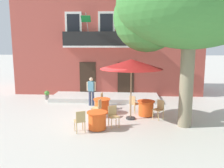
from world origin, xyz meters
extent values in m
plane|color=beige|center=(0.00, 0.00, 0.00)|extent=(120.00, 120.00, 0.00)
cube|color=#B24C42|center=(-0.15, 7.00, 3.75)|extent=(13.00, 4.00, 7.50)
cube|color=#332319|center=(-1.45, 4.97, 1.15)|extent=(1.10, 0.08, 2.30)
cube|color=#332319|center=(1.15, 4.97, 1.15)|extent=(1.10, 0.08, 2.30)
cube|color=silver|center=(-2.35, 4.96, 4.65)|extent=(1.10, 0.08, 1.90)
cube|color=black|center=(-2.35, 4.93, 4.65)|extent=(0.84, 0.04, 1.60)
cube|color=silver|center=(-0.15, 4.96, 4.65)|extent=(1.10, 0.08, 1.90)
cube|color=black|center=(-0.15, 4.93, 4.65)|extent=(0.84, 0.04, 1.60)
cube|color=silver|center=(2.05, 4.96, 4.65)|extent=(1.10, 0.08, 1.90)
cube|color=black|center=(2.05, 4.93, 4.65)|extent=(0.84, 0.04, 1.60)
cube|color=silver|center=(-0.15, 4.67, 3.34)|extent=(5.60, 0.65, 0.12)
cube|color=black|center=(-0.15, 4.38, 3.85)|extent=(5.60, 0.06, 0.90)
cylinder|color=#B2B2B7|center=(-1.35, 4.50, 4.75)|extent=(0.04, 0.95, 1.33)
cube|color=#146B2D|center=(-1.35, 4.05, 5.05)|extent=(0.60, 0.29, 0.38)
cylinder|color=#B2B2B7|center=(1.05, 4.50, 4.75)|extent=(0.04, 0.95, 1.33)
cube|color=white|center=(1.05, 4.05, 5.05)|extent=(0.60, 0.29, 0.38)
cylinder|color=#47423D|center=(-2.45, 4.70, 3.54)|extent=(0.26, 0.26, 0.29)
ellipsoid|color=#4C8E38|center=(-2.45, 4.70, 3.90)|extent=(0.33, 0.33, 0.43)
cylinder|color=#995638|center=(-0.91, 4.70, 3.53)|extent=(0.30, 0.30, 0.25)
ellipsoid|color=#38843D|center=(-0.91, 4.70, 3.87)|extent=(0.39, 0.39, 0.45)
cylinder|color=#995638|center=(0.62, 4.70, 3.54)|extent=(0.35, 0.35, 0.28)
ellipsoid|color=#38843D|center=(0.62, 4.70, 3.90)|extent=(0.45, 0.45, 0.43)
cylinder|color=slate|center=(2.15, 4.70, 3.55)|extent=(0.32, 0.32, 0.29)
ellipsoid|color=#4C8E38|center=(2.15, 4.70, 3.88)|extent=(0.41, 0.41, 0.37)
cube|color=silver|center=(-0.15, 3.87, 0.12)|extent=(6.78, 2.26, 0.25)
cylinder|color=#7F755B|center=(3.77, -0.91, 1.73)|extent=(0.58, 0.58, 3.47)
ellipsoid|color=#3D7F38|center=(3.77, -0.91, 5.13)|extent=(6.03, 5.43, 3.62)
sphere|color=#3D7F38|center=(2.11, -0.15, 4.68)|extent=(3.02, 3.02, 3.02)
cylinder|color=#EA561E|center=(-0.03, 0.79, 0.37)|extent=(0.74, 0.74, 0.68)
cylinder|color=#EA561E|center=(-0.03, 0.79, 0.74)|extent=(0.86, 0.86, 0.04)
cylinder|color=#2D2823|center=(-0.03, 0.79, 0.01)|extent=(0.44, 0.44, 0.03)
cylinder|color=tan|center=(-0.43, -0.05, 0.23)|extent=(0.04, 0.04, 0.45)
cylinder|color=tan|center=(-0.35, 0.28, 0.23)|extent=(0.04, 0.04, 0.45)
cylinder|color=tan|center=(-0.11, -0.14, 0.23)|extent=(0.04, 0.04, 0.45)
cylinder|color=tan|center=(-0.02, 0.19, 0.23)|extent=(0.04, 0.04, 0.45)
cube|color=tan|center=(-0.23, 0.07, 0.47)|extent=(0.49, 0.49, 0.04)
cube|color=tan|center=(-0.05, 0.02, 0.70)|extent=(0.14, 0.38, 0.42)
cylinder|color=tan|center=(0.25, 1.68, 0.23)|extent=(0.04, 0.04, 0.45)
cylinder|color=tan|center=(0.21, 1.35, 0.23)|extent=(0.04, 0.04, 0.45)
cylinder|color=tan|center=(-0.09, 1.73, 0.23)|extent=(0.04, 0.04, 0.45)
cylinder|color=tan|center=(-0.13, 1.39, 0.23)|extent=(0.04, 0.04, 0.45)
cube|color=tan|center=(0.06, 1.54, 0.47)|extent=(0.45, 0.45, 0.04)
cube|color=tan|center=(-0.12, 1.56, 0.70)|extent=(0.09, 0.38, 0.42)
cylinder|color=#EA561E|center=(2.20, 0.48, 0.37)|extent=(0.74, 0.74, 0.68)
cylinder|color=#EA561E|center=(2.20, 0.48, 0.74)|extent=(0.86, 0.86, 0.04)
cylinder|color=#2D2823|center=(2.20, 0.48, 0.01)|extent=(0.44, 0.44, 0.03)
cylinder|color=tan|center=(1.65, 1.23, 0.23)|extent=(0.04, 0.04, 0.45)
cylinder|color=tan|center=(1.90, 1.00, 0.23)|extent=(0.04, 0.04, 0.45)
cylinder|color=tan|center=(1.41, 0.98, 0.23)|extent=(0.04, 0.04, 0.45)
cylinder|color=tan|center=(1.66, 0.75, 0.23)|extent=(0.04, 0.04, 0.45)
cube|color=tan|center=(1.65, 0.99, 0.47)|extent=(0.57, 0.57, 0.04)
cube|color=tan|center=(1.53, 0.86, 0.70)|extent=(0.30, 0.29, 0.42)
cylinder|color=tan|center=(2.73, -0.29, 0.23)|extent=(0.04, 0.04, 0.45)
cylinder|color=tan|center=(2.49, -0.05, 0.23)|extent=(0.04, 0.04, 0.45)
cylinder|color=tan|center=(2.97, -0.05, 0.23)|extent=(0.04, 0.04, 0.45)
cylinder|color=tan|center=(2.73, 0.19, 0.23)|extent=(0.04, 0.04, 0.45)
cube|color=tan|center=(2.73, -0.05, 0.47)|extent=(0.57, 0.57, 0.04)
cube|color=tan|center=(2.86, 0.08, 0.70)|extent=(0.30, 0.30, 0.42)
cylinder|color=#EA561E|center=(0.03, -1.58, 0.37)|extent=(0.74, 0.74, 0.68)
cylinder|color=#EA561E|center=(0.03, -1.58, 0.74)|extent=(0.86, 0.86, 0.04)
cylinder|color=#2D2823|center=(0.03, -1.58, 0.01)|extent=(0.44, 0.44, 0.03)
cylinder|color=tan|center=(0.93, -1.34, 0.23)|extent=(0.04, 0.04, 0.45)
cylinder|color=tan|center=(0.62, -1.49, 0.23)|extent=(0.04, 0.04, 0.45)
cylinder|color=tan|center=(0.79, -1.03, 0.23)|extent=(0.04, 0.04, 0.45)
cylinder|color=tan|center=(0.48, -1.18, 0.23)|extent=(0.04, 0.04, 0.45)
cube|color=tan|center=(0.70, -1.26, 0.47)|extent=(0.53, 0.53, 0.04)
cube|color=tan|center=(0.63, -1.10, 0.70)|extent=(0.36, 0.20, 0.42)
cylinder|color=tan|center=(-0.88, -1.83, 0.23)|extent=(0.04, 0.04, 0.45)
cylinder|color=tan|center=(-0.57, -1.68, 0.23)|extent=(0.04, 0.04, 0.45)
cylinder|color=tan|center=(-0.73, -2.13, 0.23)|extent=(0.04, 0.04, 0.45)
cylinder|color=tan|center=(-0.42, -1.98, 0.23)|extent=(0.04, 0.04, 0.45)
cube|color=tan|center=(-0.65, -1.91, 0.47)|extent=(0.53, 0.53, 0.04)
cube|color=tan|center=(-0.57, -2.07, 0.70)|extent=(0.36, 0.20, 0.42)
cylinder|color=#997A56|center=(1.44, -0.08, 1.27)|extent=(0.06, 0.06, 2.55)
cylinder|color=#333333|center=(1.44, -0.08, 0.04)|extent=(0.44, 0.44, 0.08)
cone|color=#B21E1E|center=(1.44, -0.08, 2.62)|extent=(2.90, 2.90, 0.45)
cylinder|color=slate|center=(-3.89, 3.63, 0.14)|extent=(0.25, 0.25, 0.28)
ellipsoid|color=#4C8E38|center=(-3.89, 3.63, 0.41)|extent=(0.33, 0.33, 0.28)
cylinder|color=#384260|center=(-0.89, 2.30, 0.43)|extent=(0.14, 0.14, 0.85)
cylinder|color=#384260|center=(-0.71, 2.30, 0.43)|extent=(0.14, 0.14, 0.85)
cube|color=teal|center=(-0.80, 2.30, 1.13)|extent=(0.39, 0.30, 0.56)
sphere|color=beige|center=(-0.80, 2.30, 1.53)|extent=(0.22, 0.22, 0.22)
cylinder|color=beige|center=(-1.02, 2.30, 1.13)|extent=(0.09, 0.09, 0.52)
cylinder|color=beige|center=(-0.58, 2.30, 1.13)|extent=(0.09, 0.09, 0.52)
camera|label=1|loc=(1.28, -11.15, 3.59)|focal=38.58mm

